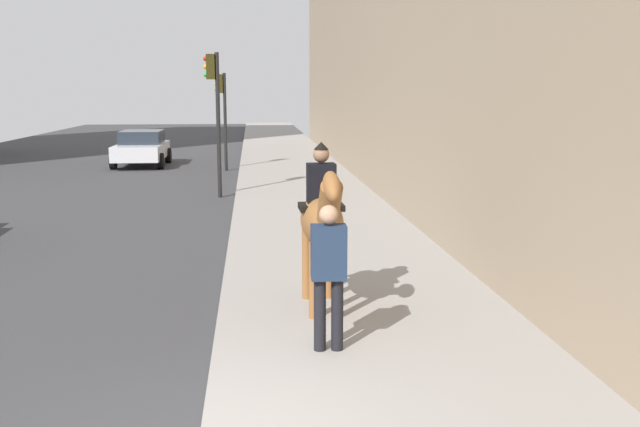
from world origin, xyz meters
name	(u,v)px	position (x,y,z in m)	size (l,w,h in m)	color
mounted_horse_near	(322,218)	(3.69, -1.42, 1.39)	(2.15, 0.61, 2.29)	brown
pedestrian_greeting	(329,268)	(2.15, -1.34, 1.10)	(0.27, 0.41, 1.70)	black
car_near_lane	(142,147)	(23.94, 4.01, 0.76)	(3.98, 2.07, 1.44)	silver
traffic_light_near_curb	(215,102)	(14.90, 0.53, 2.76)	(0.20, 0.44, 4.13)	black
traffic_light_far_curb	(222,106)	(21.81, 0.59, 2.50)	(0.20, 0.44, 3.72)	black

